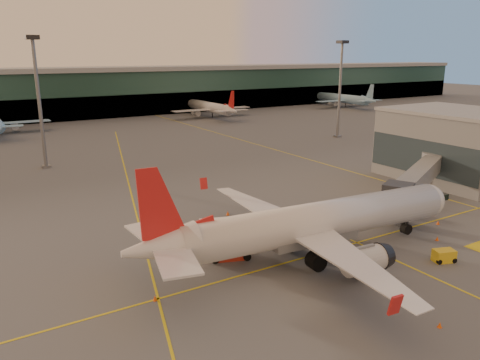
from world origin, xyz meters
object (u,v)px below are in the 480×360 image
gpu_cart (444,256)px  pushback_tug (389,208)px  catering_truck (227,237)px  main_airplane (310,224)px

gpu_cart → pushback_tug: size_ratio=0.80×
catering_truck → pushback_tug: catering_truck is taller
main_airplane → pushback_tug: size_ratio=12.26×
main_airplane → catering_truck: main_airplane is taller
catering_truck → gpu_cart: bearing=-14.5°
catering_truck → pushback_tug: bearing=22.2°
catering_truck → pushback_tug: (27.92, 1.30, -1.90)m
catering_truck → gpu_cart: catering_truck is taller
main_airplane → catering_truck: (-7.78, 4.81, -1.48)m
catering_truck → gpu_cart: (19.85, -13.39, -1.86)m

